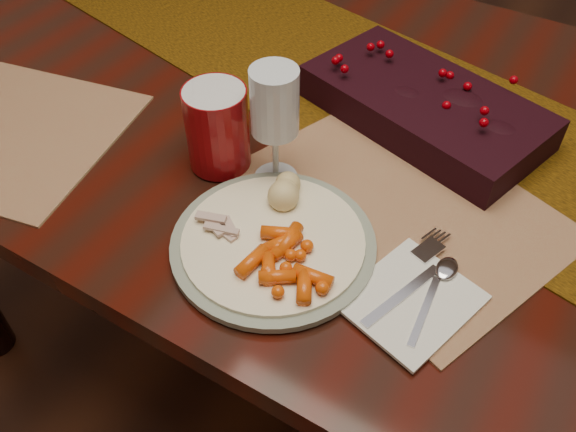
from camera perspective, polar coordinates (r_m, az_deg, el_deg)
The scene contains 14 objects.
floor at distance 1.59m, azimuth 6.09°, elevation -13.71°, with size 5.00×5.00×0.00m, color black.
dining_table at distance 1.28m, azimuth 7.38°, elevation -5.27°, with size 1.80×1.00×0.75m, color black.
table_runner at distance 1.09m, azimuth 8.73°, elevation 11.13°, with size 1.84×0.38×0.00m, color black.
centerpiece at distance 1.02m, azimuth 12.73°, elevation 10.38°, with size 0.39×0.20×0.08m, color black, non-canonical shape.
placemat_main at distance 0.89m, azimuth 10.54°, elevation 1.24°, with size 0.44×0.32×0.00m, color brown.
dinner_plate at distance 0.81m, azimuth -1.40°, elevation -2.52°, with size 0.27×0.27×0.02m, color #FFF1C5.
baby_carrots at distance 0.77m, azimuth 0.07°, elevation -3.91°, with size 0.10×0.08×0.02m, color #D94A08, non-canonical shape.
mashed_potatoes at distance 0.84m, azimuth -0.30°, elevation 2.60°, with size 0.09×0.08×0.05m, color #F4E69F, non-canonical shape.
turkey_shreds at distance 0.82m, azimuth -6.95°, elevation -0.77°, with size 0.08×0.07×0.02m, color gray, non-canonical shape.
napkin at distance 0.77m, azimuth 11.41°, elevation -7.72°, with size 0.13×0.15×0.01m, color white.
fork at distance 0.78m, azimuth 11.22°, elevation -6.19°, with size 0.03×0.17×0.00m, color white, non-canonical shape.
spoon at distance 0.78m, azimuth 13.29°, elevation -7.39°, with size 0.03×0.14×0.00m, color silver, non-canonical shape.
red_cup at distance 0.90m, azimuth -6.63°, elevation 8.18°, with size 0.09×0.09×0.13m, color maroon.
wine_glass at distance 0.86m, azimuth -1.22°, elevation 8.17°, with size 0.07×0.07×0.19m, color #A2B5C3, non-canonical shape.
Camera 1 is at (0.27, -0.76, 1.37)m, focal length 38.00 mm.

